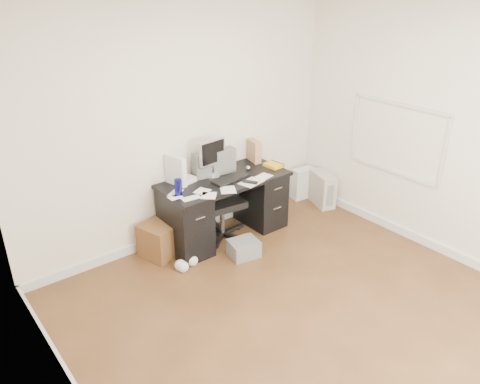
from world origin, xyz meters
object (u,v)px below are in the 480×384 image
at_px(desk, 225,206).
at_px(pc_tower, 322,189).
at_px(keyboard, 231,179).
at_px(lcd_monitor, 212,158).
at_px(wicker_basket, 161,239).
at_px(office_chair, 222,197).

xyz_separation_m(desk, pc_tower, (1.55, -0.12, -0.18)).
bearing_deg(keyboard, lcd_monitor, 113.79).
xyz_separation_m(keyboard, wicker_basket, (-0.85, 0.18, -0.57)).
distance_m(lcd_monitor, office_chair, 0.47).
bearing_deg(pc_tower, office_chair, -165.82).
bearing_deg(wicker_basket, pc_tower, -5.52).
distance_m(pc_tower, wicker_basket, 2.37).
height_order(lcd_monitor, pc_tower, lcd_monitor).
bearing_deg(keyboard, office_chair, 126.25).
height_order(pc_tower, wicker_basket, pc_tower).
relative_size(desk, keyboard, 3.13).
distance_m(lcd_monitor, keyboard, 0.31).
xyz_separation_m(office_chair, wicker_basket, (-0.77, 0.10, -0.33)).
relative_size(pc_tower, wicker_basket, 1.16).
bearing_deg(lcd_monitor, keyboard, -64.51).
xyz_separation_m(keyboard, office_chair, (-0.08, 0.08, -0.24)).
distance_m(desk, keyboard, 0.37).
bearing_deg(office_chair, wicker_basket, -179.73).
bearing_deg(pc_tower, keyboard, -162.98).
xyz_separation_m(desk, lcd_monitor, (-0.08, 0.12, 0.58)).
height_order(desk, wicker_basket, desk).
bearing_deg(desk, lcd_monitor, 124.33).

